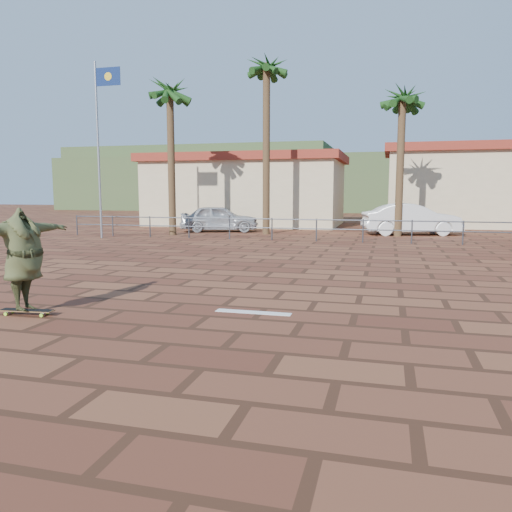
{
  "coord_description": "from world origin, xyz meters",
  "views": [
    {
      "loc": [
        3.02,
        -9.76,
        2.19
      ],
      "look_at": [
        0.28,
        0.57,
        0.8
      ],
      "focal_mm": 35.0,
      "sensor_mm": 36.0,
      "label": 1
    }
  ],
  "objects_px": {
    "skateboarder": "(23,259)",
    "car_silver": "(220,218)",
    "longboard": "(27,311)",
    "car_white": "(411,219)"
  },
  "relations": [
    {
      "from": "skateboarder",
      "to": "car_silver",
      "type": "relative_size",
      "value": 0.53
    },
    {
      "from": "car_silver",
      "to": "longboard",
      "type": "bearing_deg",
      "value": 172.87
    },
    {
      "from": "skateboarder",
      "to": "car_white",
      "type": "distance_m",
      "value": 20.28
    },
    {
      "from": "car_silver",
      "to": "car_white",
      "type": "relative_size",
      "value": 0.88
    },
    {
      "from": "car_white",
      "to": "car_silver",
      "type": "bearing_deg",
      "value": 79.31
    },
    {
      "from": "car_silver",
      "to": "car_white",
      "type": "bearing_deg",
      "value": -102.61
    },
    {
      "from": "skateboarder",
      "to": "car_silver",
      "type": "distance_m",
      "value": 18.62
    },
    {
      "from": "skateboarder",
      "to": "car_silver",
      "type": "bearing_deg",
      "value": 17.15
    },
    {
      "from": "longboard",
      "to": "car_white",
      "type": "distance_m",
      "value": 20.29
    },
    {
      "from": "longboard",
      "to": "car_silver",
      "type": "bearing_deg",
      "value": 91.88
    }
  ]
}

